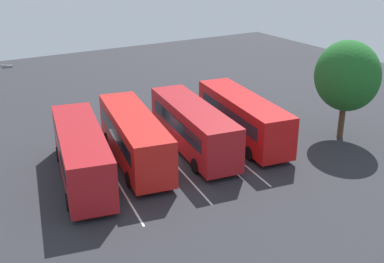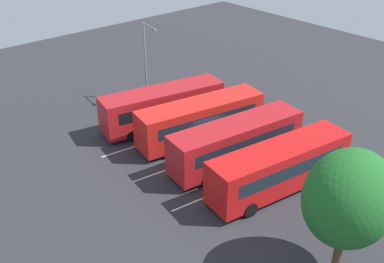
# 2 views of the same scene
# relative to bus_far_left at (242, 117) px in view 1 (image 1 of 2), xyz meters

# --- Properties ---
(ground_plane) EXTENTS (69.22, 69.22, 0.00)m
(ground_plane) POSITION_rel_bus_far_left_xyz_m (0.20, 6.03, -1.78)
(ground_plane) COLOR #2B2B30
(bus_far_left) EXTENTS (10.56, 3.99, 3.24)m
(bus_far_left) POSITION_rel_bus_far_left_xyz_m (0.00, 0.00, 0.00)
(bus_far_left) COLOR red
(bus_far_left) RESTS_ON ground
(bus_center_left) EXTENTS (10.56, 3.89, 3.24)m
(bus_center_left) POSITION_rel_bus_far_left_xyz_m (0.19, 4.07, 0.00)
(bus_center_left) COLOR #AD191E
(bus_center_left) RESTS_ON ground
(bus_center_right) EXTENTS (10.59, 4.27, 3.24)m
(bus_center_right) POSITION_rel_bus_far_left_xyz_m (0.56, 8.28, 0.00)
(bus_center_right) COLOR red
(bus_center_right) RESTS_ON ground
(bus_far_right) EXTENTS (10.60, 4.52, 3.24)m
(bus_far_right) POSITION_rel_bus_far_left_xyz_m (-0.20, 12.06, 0.00)
(bus_far_right) COLOR #AD191E
(bus_far_right) RESTS_ON ground
(pedestrian) EXTENTS (0.34, 0.34, 1.64)m
(pedestrian) POSITION_rel_bus_far_left_xyz_m (7.81, 6.05, -0.82)
(pedestrian) COLOR #232833
(pedestrian) RESTS_ON ground
(depot_tree) EXTENTS (4.81, 4.33, 7.20)m
(depot_tree) POSITION_rel_bus_far_left_xyz_m (-3.32, -6.59, 2.88)
(depot_tree) COLOR #4C3823
(depot_tree) RESTS_ON ground
(lane_stripe_outer_left) EXTENTS (14.02, 1.99, 0.01)m
(lane_stripe_outer_left) POSITION_rel_bus_far_left_xyz_m (0.20, 1.87, -1.78)
(lane_stripe_outer_left) COLOR silver
(lane_stripe_outer_left) RESTS_ON ground
(lane_stripe_inner_left) EXTENTS (14.02, 1.99, 0.01)m
(lane_stripe_inner_left) POSITION_rel_bus_far_left_xyz_m (0.20, 6.03, -1.78)
(lane_stripe_inner_left) COLOR silver
(lane_stripe_inner_left) RESTS_ON ground
(lane_stripe_inner_right) EXTENTS (14.02, 1.99, 0.01)m
(lane_stripe_inner_right) POSITION_rel_bus_far_left_xyz_m (0.20, 10.19, -1.78)
(lane_stripe_inner_right) COLOR silver
(lane_stripe_inner_right) RESTS_ON ground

